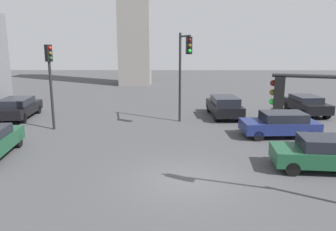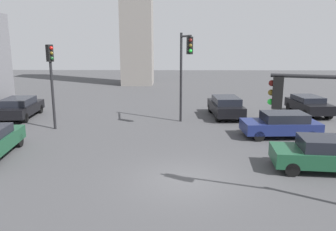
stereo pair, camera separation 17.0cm
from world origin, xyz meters
name	(u,v)px [view 2 (the right image)]	position (x,y,z in m)	size (l,w,h in m)	color
ground_plane	(184,180)	(0.00, 0.00, 0.00)	(105.98, 105.98, 0.00)	#424244
traffic_light_0	(51,71)	(-7.78, 7.78, 3.59)	(0.48, 0.45, 5.15)	black
traffic_light_2	(185,61)	(0.27, 8.84, 4.14)	(0.71, 2.77, 5.89)	black
car_0	(281,124)	(5.69, 6.27, 0.73)	(4.30, 2.12, 1.40)	navy
car_2	(308,105)	(9.57, 12.26, 0.76)	(2.24, 4.36, 1.39)	black
car_3	(226,106)	(3.32, 11.43, 0.79)	(2.18, 4.57, 1.49)	black
car_5	(324,154)	(5.87, 1.15, 0.74)	(4.21, 2.24, 1.43)	#19472D
car_7	(19,107)	(-11.38, 10.81, 0.77)	(2.33, 4.68, 1.45)	black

